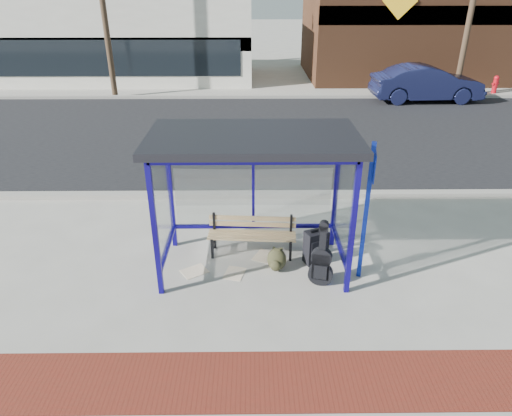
{
  "coord_description": "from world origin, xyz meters",
  "views": [
    {
      "loc": [
        -0.03,
        -6.79,
        4.52
      ],
      "look_at": [
        0.04,
        0.2,
        1.05
      ],
      "focal_mm": 32.0,
      "sensor_mm": 36.0,
      "label": 1
    }
  ],
  "objects_px": {
    "suitcase": "(316,247)",
    "fire_hydrant": "(495,84)",
    "bench": "(252,233)",
    "backpack": "(276,260)",
    "parked_car": "(427,83)",
    "guitar_bag": "(321,263)"
  },
  "relations": [
    {
      "from": "parked_car",
      "to": "fire_hydrant",
      "type": "relative_size",
      "value": 5.7
    },
    {
      "from": "bench",
      "to": "fire_hydrant",
      "type": "relative_size",
      "value": 2.05
    },
    {
      "from": "fire_hydrant",
      "to": "guitar_bag",
      "type": "bearing_deg",
      "value": -124.28
    },
    {
      "from": "bench",
      "to": "guitar_bag",
      "type": "relative_size",
      "value": 1.45
    },
    {
      "from": "suitcase",
      "to": "guitar_bag",
      "type": "bearing_deg",
      "value": -112.16
    },
    {
      "from": "guitar_bag",
      "to": "fire_hydrant",
      "type": "bearing_deg",
      "value": 69.27
    },
    {
      "from": "guitar_bag",
      "to": "fire_hydrant",
      "type": "xyz_separation_m",
      "value": [
        9.88,
        14.5,
        0.02
      ]
    },
    {
      "from": "bench",
      "to": "fire_hydrant",
      "type": "bearing_deg",
      "value": 54.79
    },
    {
      "from": "suitcase",
      "to": "fire_hydrant",
      "type": "xyz_separation_m",
      "value": [
        9.88,
        13.84,
        0.11
      ]
    },
    {
      "from": "bench",
      "to": "parked_car",
      "type": "bearing_deg",
      "value": 62.61
    },
    {
      "from": "bench",
      "to": "suitcase",
      "type": "height_order",
      "value": "bench"
    },
    {
      "from": "parked_car",
      "to": "backpack",
      "type": "bearing_deg",
      "value": 149.57
    },
    {
      "from": "backpack",
      "to": "bench",
      "type": "bearing_deg",
      "value": 138.66
    },
    {
      "from": "guitar_bag",
      "to": "suitcase",
      "type": "bearing_deg",
      "value": 103.23
    },
    {
      "from": "bench",
      "to": "backpack",
      "type": "distance_m",
      "value": 0.74
    },
    {
      "from": "backpack",
      "to": "parked_car",
      "type": "bearing_deg",
      "value": 72.96
    },
    {
      "from": "backpack",
      "to": "suitcase",
      "type": "bearing_deg",
      "value": 29.45
    },
    {
      "from": "bench",
      "to": "backpack",
      "type": "height_order",
      "value": "bench"
    },
    {
      "from": "bench",
      "to": "suitcase",
      "type": "relative_size",
      "value": 2.37
    },
    {
      "from": "guitar_bag",
      "to": "parked_car",
      "type": "bearing_deg",
      "value": 78.07
    },
    {
      "from": "bench",
      "to": "parked_car",
      "type": "xyz_separation_m",
      "value": [
        7.32,
        12.0,
        0.31
      ]
    },
    {
      "from": "suitcase",
      "to": "parked_car",
      "type": "distance_m",
      "value": 13.81
    }
  ]
}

